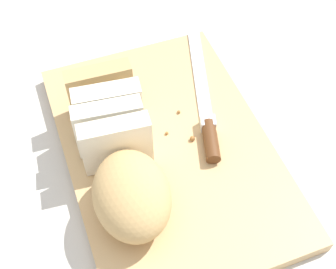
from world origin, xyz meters
name	(u,v)px	position (x,y,z in m)	size (l,w,h in m)	color
ground_plane	(168,155)	(0.00, 0.00, 0.00)	(3.00, 3.00, 0.00)	beige
cutting_board	(168,151)	(0.00, 0.00, 0.01)	(0.43, 0.29, 0.02)	tan
bread_loaf	(120,157)	(-0.02, 0.07, 0.06)	(0.27, 0.11, 0.08)	tan
bread_knife	(207,121)	(0.02, -0.07, 0.03)	(0.28, 0.09, 0.02)	silver
crumb_near_knife	(179,112)	(0.06, -0.04, 0.03)	(0.01, 0.01, 0.01)	#996633
crumb_near_loaf	(194,141)	(0.00, -0.04, 0.03)	(0.01, 0.01, 0.01)	#996633
crumb_stray_left	(167,133)	(0.02, -0.01, 0.03)	(0.00, 0.00, 0.00)	#996633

